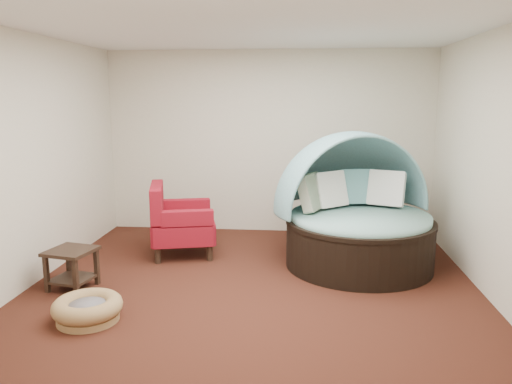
# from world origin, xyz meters

# --- Properties ---
(floor) EXTENTS (5.00, 5.00, 0.00)m
(floor) POSITION_xyz_m (0.00, 0.00, 0.00)
(floor) COLOR #411D12
(floor) RESTS_ON ground
(wall_back) EXTENTS (5.00, 0.00, 5.00)m
(wall_back) POSITION_xyz_m (0.00, 2.50, 1.40)
(wall_back) COLOR beige
(wall_back) RESTS_ON floor
(wall_front) EXTENTS (5.00, 0.00, 5.00)m
(wall_front) POSITION_xyz_m (0.00, -2.50, 1.40)
(wall_front) COLOR beige
(wall_front) RESTS_ON floor
(wall_left) EXTENTS (0.00, 5.00, 5.00)m
(wall_left) POSITION_xyz_m (-2.50, 0.00, 1.40)
(wall_left) COLOR beige
(wall_left) RESTS_ON floor
(wall_right) EXTENTS (0.00, 5.00, 5.00)m
(wall_right) POSITION_xyz_m (2.50, 0.00, 1.40)
(wall_right) COLOR beige
(wall_right) RESTS_ON floor
(ceiling) EXTENTS (5.00, 5.00, 0.00)m
(ceiling) POSITION_xyz_m (0.00, 0.00, 2.80)
(ceiling) COLOR white
(ceiling) RESTS_ON wall_back
(canopy_daybed) EXTENTS (2.45, 2.42, 1.68)m
(canopy_daybed) POSITION_xyz_m (1.20, 1.01, 0.78)
(canopy_daybed) COLOR black
(canopy_daybed) RESTS_ON floor
(pet_basket) EXTENTS (0.78, 0.78, 0.23)m
(pet_basket) POSITION_xyz_m (-1.49, -0.93, 0.12)
(pet_basket) COLOR olive
(pet_basket) RESTS_ON floor
(red_armchair) EXTENTS (1.01, 1.01, 0.97)m
(red_armchair) POSITION_xyz_m (-1.12, 1.15, 0.45)
(red_armchair) COLOR black
(red_armchair) RESTS_ON floor
(side_table) EXTENTS (0.55, 0.55, 0.45)m
(side_table) POSITION_xyz_m (-2.00, -0.15, 0.29)
(side_table) COLOR black
(side_table) RESTS_ON floor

